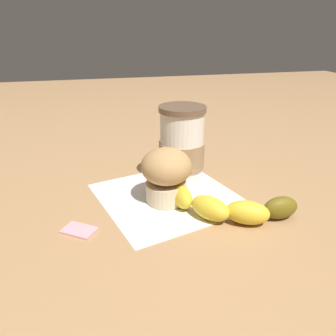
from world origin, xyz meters
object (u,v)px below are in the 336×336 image
at_px(coffee_cup, 182,148).
at_px(muffin, 166,173).
at_px(sugar_packet, 79,229).
at_px(banana, 229,207).

relative_size(coffee_cup, muffin, 1.57).
height_order(coffee_cup, sugar_packet, coffee_cup).
relative_size(coffee_cup, banana, 0.80).
bearing_deg(coffee_cup, sugar_packet, -57.25).
distance_m(coffee_cup, banana, 0.16).
xyz_separation_m(coffee_cup, sugar_packet, (0.13, -0.20, -0.07)).
height_order(coffee_cup, muffin, coffee_cup).
xyz_separation_m(muffin, sugar_packet, (0.06, -0.15, -0.05)).
xyz_separation_m(coffee_cup, banana, (0.15, 0.04, -0.05)).
xyz_separation_m(banana, sugar_packet, (-0.02, -0.24, -0.02)).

